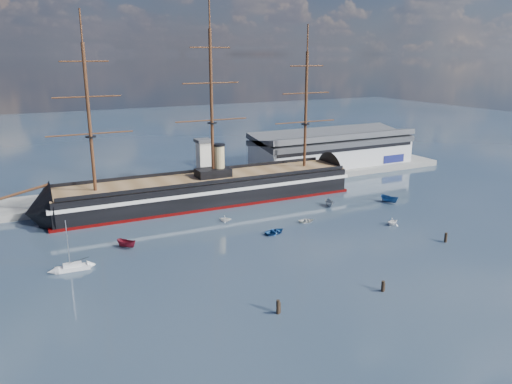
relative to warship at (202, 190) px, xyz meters
name	(u,v)px	position (x,y,z in m)	size (l,w,h in m)	color
ground	(240,221)	(2.93, -20.00, -4.04)	(600.00, 600.00, 0.00)	#1E3244
quay	(221,186)	(12.93, 16.00, -4.04)	(180.00, 18.00, 2.00)	slate
warehouse	(332,149)	(60.93, 20.00, 3.95)	(63.00, 21.00, 11.60)	#B7BABC
quay_tower	(204,161)	(5.93, 13.00, 5.72)	(5.00, 5.00, 15.00)	silver
warship	(202,190)	(0.00, 0.00, 0.00)	(113.03, 17.91, 53.94)	black
sailboat	(73,267)	(-41.08, -32.75, -3.34)	(6.93, 2.48, 10.89)	silver
motorboat_a	(127,248)	(-28.25, -25.29, -4.04)	(6.06, 2.22, 2.43)	maroon
motorboat_b	(275,234)	(6.70, -32.69, -4.04)	(3.47, 1.39, 1.62)	navy
motorboat_c	(329,206)	(32.12, -19.64, -4.04)	(5.66, 2.08, 2.26)	gray
motorboat_d	(225,222)	(-0.62, -18.60, -4.04)	(5.14, 2.23, 1.88)	white
motorboat_e	(307,222)	(18.49, -28.81, -4.04)	(2.62, 1.05, 1.22)	silver
motorboat_f	(389,203)	(50.22, -24.87, -4.04)	(6.81, 2.50, 2.72)	navy
motorboat_g	(392,225)	(37.01, -40.96, -4.04)	(6.00, 2.60, 2.20)	white
piling_near_left	(278,314)	(-12.18, -67.54, -4.04)	(0.64, 0.64, 3.24)	black
piling_near_mid	(383,291)	(9.44, -69.19, -4.04)	(0.64, 0.64, 2.80)	black
piling_far_right	(445,242)	(39.76, -56.14, -4.04)	(0.64, 0.64, 3.05)	black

